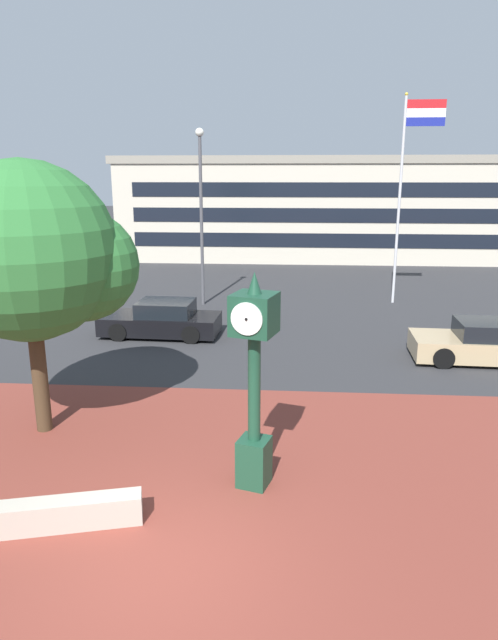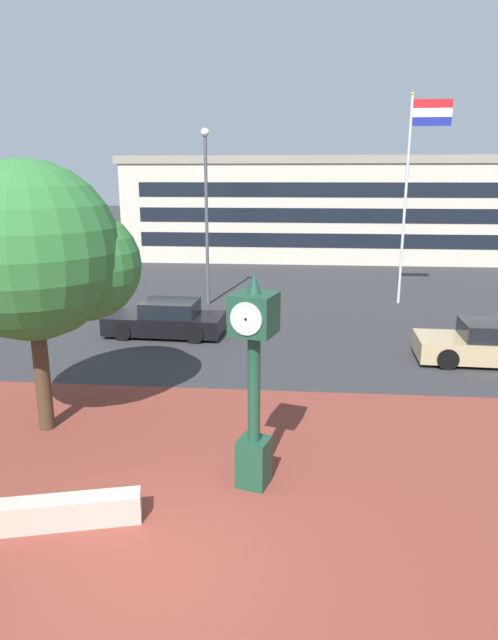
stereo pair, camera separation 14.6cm
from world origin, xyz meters
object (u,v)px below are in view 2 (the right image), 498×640
(car_street_near, at_px, (166,320))
(car_street_mid, at_px, (487,344))
(civic_building, at_px, (322,207))
(street_lamp_post, at_px, (206,201))
(street_clock, at_px, (254,376))
(flagpole_primary, at_px, (412,181))
(plaza_tree, at_px, (42,255))

(car_street_near, height_order, car_street_mid, same)
(civic_building, bearing_deg, street_lamp_post, -108.33)
(street_clock, height_order, civic_building, civic_building)
(flagpole_primary, height_order, street_lamp_post, flagpole_primary)
(car_street_near, xyz_separation_m, street_lamp_post, (0.71, 5.06, 3.97))
(civic_building, bearing_deg, flagpole_primary, -79.06)
(car_street_mid, xyz_separation_m, civic_building, (-4.20, 24.30, 2.87))
(car_street_near, xyz_separation_m, flagpole_primary, (9.51, 6.08, 4.83))
(street_clock, bearing_deg, street_lamp_post, 119.13)
(civic_building, bearing_deg, plaza_tree, -103.45)
(street_clock, distance_m, flagpole_primary, 17.07)
(car_street_near, height_order, civic_building, civic_building)
(street_clock, xyz_separation_m, plaza_tree, (-4.71, 2.08, 1.83))
(street_lamp_post, bearing_deg, street_clock, -77.62)
(plaza_tree, distance_m, car_street_near, 8.41)
(car_street_near, relative_size, car_street_mid, 1.01)
(street_clock, relative_size, plaza_tree, 0.68)
(street_clock, xyz_separation_m, flagpole_primary, (5.55, 15.81, 3.25))
(street_lamp_post, bearing_deg, car_street_near, -97.96)
(plaza_tree, relative_size, flagpole_primary, 0.67)
(car_street_near, distance_m, flagpole_primary, 12.27)
(car_street_mid, height_order, street_lamp_post, street_lamp_post)
(street_lamp_post, bearing_deg, plaza_tree, -96.54)
(flagpole_primary, xyz_separation_m, civic_building, (-3.12, 16.14, -1.96))
(flagpole_primary, bearing_deg, car_street_near, -147.43)
(street_lamp_post, bearing_deg, flagpole_primary, 6.56)
(plaza_tree, distance_m, street_lamp_post, 12.81)
(civic_building, relative_size, street_lamp_post, 3.61)
(car_street_near, bearing_deg, flagpole_primary, -54.99)
(street_clock, distance_m, car_street_near, 10.62)
(plaza_tree, height_order, car_street_mid, plaza_tree)
(civic_building, distance_m, street_lamp_post, 18.10)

